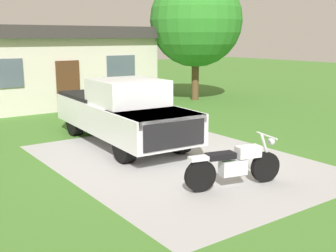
# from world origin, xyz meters

# --- Properties ---
(ground_plane) EXTENTS (80.00, 80.00, 0.00)m
(ground_plane) POSITION_xyz_m (0.00, 0.00, 0.00)
(ground_plane) COLOR #43752B
(driveway_pad) EXTENTS (5.62, 7.52, 0.01)m
(driveway_pad) POSITION_xyz_m (0.00, 0.00, 0.00)
(driveway_pad) COLOR #A3A3A3
(driveway_pad) RESTS_ON ground
(motorcycle) EXTENTS (2.18, 0.85, 1.09)m
(motorcycle) POSITION_xyz_m (-0.15, -2.14, 0.47)
(motorcycle) COLOR black
(motorcycle) RESTS_ON ground
(pickup_truck) EXTENTS (2.32, 5.73, 1.90)m
(pickup_truck) POSITION_xyz_m (-0.22, 2.48, 0.95)
(pickup_truck) COLOR black
(pickup_truck) RESTS_ON ground
(shade_tree) EXTENTS (4.42, 4.42, 6.03)m
(shade_tree) POSITION_xyz_m (7.03, 7.96, 3.81)
(shade_tree) COLOR brown
(shade_tree) RESTS_ON ground
(neighbor_house) EXTENTS (9.60, 5.60, 3.50)m
(neighbor_house) POSITION_xyz_m (0.66, 11.00, 1.79)
(neighbor_house) COLOR beige
(neighbor_house) RESTS_ON ground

